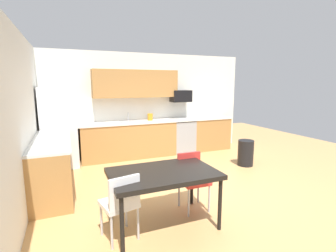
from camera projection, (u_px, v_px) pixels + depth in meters
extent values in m
plane|color=tan|center=(188.00, 187.00, 4.63)|extent=(12.00, 12.00, 0.00)
cube|color=silver|center=(145.00, 104.00, 6.83)|extent=(5.80, 0.10, 2.70)
cube|color=silver|center=(17.00, 124.00, 3.42)|extent=(0.10, 5.80, 2.70)
cube|color=#AD7A42|center=(129.00, 141.00, 6.45)|extent=(2.41, 0.60, 0.90)
cube|color=#AD7A42|center=(209.00, 134.00, 7.34)|extent=(1.14, 0.60, 0.90)
cube|color=#AD7A42|center=(52.00, 167.00, 4.43)|extent=(0.60, 2.00, 0.90)
cube|color=silver|center=(149.00, 121.00, 6.58)|extent=(4.80, 0.64, 0.04)
cube|color=silver|center=(50.00, 141.00, 4.35)|extent=(0.64, 2.00, 0.04)
cube|color=#AD7A42|center=(136.00, 84.00, 6.42)|extent=(2.20, 0.34, 0.70)
cube|color=white|center=(59.00, 128.00, 5.69)|extent=(0.76, 0.70, 1.83)
cube|color=#999BA0|center=(182.00, 136.00, 7.02)|extent=(0.60, 0.60, 0.88)
cube|color=black|center=(182.00, 120.00, 6.94)|extent=(0.60, 0.60, 0.03)
cube|color=black|center=(181.00, 96.00, 6.92)|extent=(0.54, 0.36, 0.32)
cube|color=#A5A8AD|center=(130.00, 124.00, 6.39)|extent=(0.48, 0.40, 0.14)
cylinder|color=#B2B5BA|center=(128.00, 117.00, 6.53)|extent=(0.02, 0.02, 0.24)
cube|color=black|center=(163.00, 173.00, 3.30)|extent=(1.40, 0.90, 0.06)
cylinder|color=black|center=(122.00, 225.00, 2.76)|extent=(0.05, 0.05, 0.70)
cylinder|color=black|center=(220.00, 204.00, 3.24)|extent=(0.05, 0.05, 0.70)
cylinder|color=black|center=(110.00, 196.00, 3.47)|extent=(0.05, 0.05, 0.70)
cylinder|color=black|center=(192.00, 183.00, 3.96)|extent=(0.05, 0.05, 0.70)
cube|color=red|center=(194.00, 181.00, 3.76)|extent=(0.41, 0.41, 0.05)
cube|color=red|center=(189.00, 165.00, 3.90)|extent=(0.38, 0.05, 0.40)
cylinder|color=#B2B2B7|center=(189.00, 203.00, 3.59)|extent=(0.03, 0.03, 0.42)
cylinder|color=#B2B2B7|center=(209.00, 199.00, 3.71)|extent=(0.03, 0.03, 0.42)
cylinder|color=#B2B2B7|center=(179.00, 193.00, 3.90)|extent=(0.03, 0.03, 0.42)
cylinder|color=#B2B2B7|center=(198.00, 190.00, 4.02)|extent=(0.03, 0.03, 0.42)
cube|color=white|center=(119.00, 204.00, 3.06)|extent=(0.48, 0.48, 0.05)
cube|color=white|center=(125.00, 193.00, 2.88)|extent=(0.38, 0.12, 0.40)
cylinder|color=#B2B2B7|center=(126.00, 212.00, 3.33)|extent=(0.03, 0.03, 0.42)
cylinder|color=#B2B2B7|center=(101.00, 220.00, 3.14)|extent=(0.03, 0.03, 0.42)
cylinder|color=#B2B2B7|center=(138.00, 223.00, 3.05)|extent=(0.03, 0.03, 0.42)
cylinder|color=#B2B2B7|center=(112.00, 233.00, 2.86)|extent=(0.03, 0.03, 0.42)
cylinder|color=black|center=(246.00, 153.00, 5.85)|extent=(0.36, 0.36, 0.60)
cylinder|color=orange|center=(150.00, 117.00, 6.62)|extent=(0.14, 0.14, 0.20)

